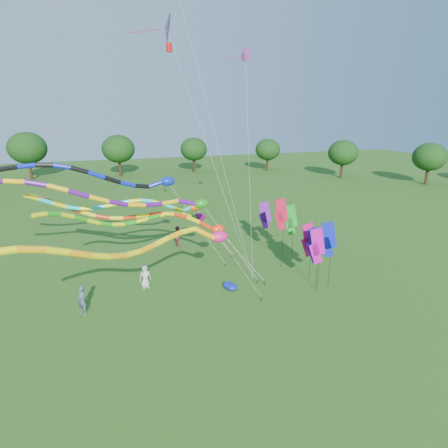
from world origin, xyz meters
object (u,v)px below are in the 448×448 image
object	(u,v)px
tube_kite_red	(148,218)
person_a	(145,277)
blue_nylon_heap	(226,283)
tube_kite_orange	(145,244)
person_b	(82,300)
person_c	(178,236)

from	to	relation	value
tube_kite_red	person_a	size ratio (longest dim) A/B	9.02
blue_nylon_heap	person_a	bearing A→B (deg)	163.58
tube_kite_orange	person_b	distance (m)	8.01
tube_kite_orange	person_a	size ratio (longest dim) A/B	8.77
tube_kite_red	person_a	world-z (taller)	tube_kite_red
tube_kite_red	person_c	world-z (taller)	tube_kite_red
blue_nylon_heap	person_b	distance (m)	9.30
person_a	person_c	size ratio (longest dim) A/B	0.88
blue_nylon_heap	person_b	world-z (taller)	person_b
person_a	tube_kite_red	bearing A→B (deg)	38.72
person_a	person_b	size ratio (longest dim) A/B	0.90
person_b	blue_nylon_heap	bearing A→B (deg)	57.51
person_a	person_c	xyz separation A→B (m)	(3.87, 7.39, 0.11)
person_b	person_c	world-z (taller)	person_c
tube_kite_red	person_b	size ratio (longest dim) A/B	8.08
blue_nylon_heap	person_b	xyz separation A→B (m)	(-9.24, -0.77, 0.69)
tube_kite_red	blue_nylon_heap	distance (m)	6.89
tube_kite_orange	person_c	size ratio (longest dim) A/B	7.68
tube_kite_red	tube_kite_orange	bearing A→B (deg)	-78.26
person_b	person_c	xyz separation A→B (m)	(7.85, 9.71, 0.02)
tube_kite_red	person_a	distance (m)	4.03
tube_kite_orange	person_a	bearing A→B (deg)	60.12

